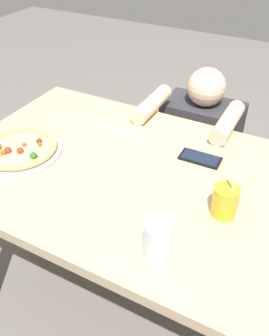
# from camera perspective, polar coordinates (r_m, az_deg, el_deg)

# --- Properties ---
(ground_plane) EXTENTS (8.00, 8.00, 0.00)m
(ground_plane) POSITION_cam_1_polar(r_m,az_deg,el_deg) (1.83, -0.90, -18.95)
(ground_plane) COLOR #66605B
(dining_table) EXTENTS (1.28, 0.85, 0.75)m
(dining_table) POSITION_cam_1_polar(r_m,az_deg,el_deg) (1.35, -1.16, -3.81)
(dining_table) COLOR tan
(dining_table) RESTS_ON ground
(pizza_near) EXTENTS (0.31, 0.31, 0.04)m
(pizza_near) POSITION_cam_1_polar(r_m,az_deg,el_deg) (1.41, -17.74, 2.90)
(pizza_near) COLOR #B7B7BC
(pizza_near) RESTS_ON dining_table
(drink_cup_colored) EXTENTS (0.08, 0.08, 0.18)m
(drink_cup_colored) POSITION_cam_1_polar(r_m,az_deg,el_deg) (1.10, 14.16, -5.11)
(drink_cup_colored) COLOR gold
(drink_cup_colored) RESTS_ON dining_table
(water_cup_clear) EXTENTS (0.08, 0.08, 0.12)m
(water_cup_clear) POSITION_cam_1_polar(r_m,az_deg,el_deg) (0.96, 3.79, -11.22)
(water_cup_clear) COLOR silver
(water_cup_clear) RESTS_ON dining_table
(fork) EXTENTS (0.20, 0.06, 0.00)m
(fork) POSITION_cam_1_polar(r_m,az_deg,el_deg) (1.48, -2.21, 5.87)
(fork) COLOR silver
(fork) RESTS_ON dining_table
(cell_phone) EXTENTS (0.15, 0.08, 0.01)m
(cell_phone) POSITION_cam_1_polar(r_m,az_deg,el_deg) (1.34, 10.37, 1.52)
(cell_phone) COLOR black
(cell_phone) RESTS_ON dining_table
(diner_seated) EXTENTS (0.41, 0.52, 0.90)m
(diner_seated) POSITION_cam_1_polar(r_m,az_deg,el_deg) (1.94, 9.84, 1.60)
(diner_seated) COLOR #333847
(diner_seated) RESTS_ON ground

